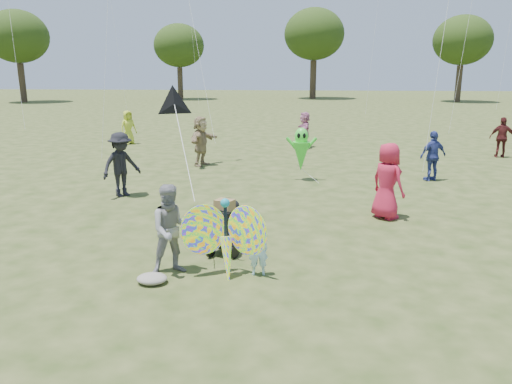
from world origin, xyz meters
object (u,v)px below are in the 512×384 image
(adult_man, at_px, (172,229))
(crowd_b, at_px, (121,165))
(crowd_j, at_px, (305,130))
(butterfly_kite, at_px, (226,239))
(crowd_a, at_px, (387,181))
(crowd_d, at_px, (201,141))
(child_girl, at_px, (258,249))
(crowd_c, at_px, (433,156))
(crowd_g, at_px, (128,127))
(jogging_stroller, at_px, (226,222))
(alien_kite, at_px, (301,151))
(crowd_h, at_px, (502,137))

(adult_man, height_order, crowd_b, crowd_b)
(crowd_j, height_order, butterfly_kite, crowd_j)
(crowd_a, height_order, crowd_d, crowd_d)
(child_girl, height_order, crowd_j, crowd_j)
(butterfly_kite, bearing_deg, crowd_c, 56.33)
(crowd_g, bearing_deg, crowd_b, -117.58)
(child_girl, distance_m, jogging_stroller, 1.40)
(child_girl, bearing_deg, jogging_stroller, -68.38)
(crowd_b, bearing_deg, alien_kite, -24.90)
(adult_man, relative_size, jogging_stroller, 1.43)
(adult_man, xyz_separation_m, crowd_b, (-2.87, 5.36, 0.11))
(crowd_a, relative_size, crowd_b, 1.01)
(crowd_a, xyz_separation_m, crowd_b, (-7.22, 1.54, -0.01))
(crowd_d, relative_size, jogging_stroller, 1.65)
(crowd_h, distance_m, alien_kite, 9.76)
(crowd_a, distance_m, butterfly_kite, 5.15)
(crowd_d, height_order, butterfly_kite, crowd_d)
(jogging_stroller, bearing_deg, crowd_d, 127.08)
(adult_man, xyz_separation_m, crowd_d, (-1.53, 10.23, 0.12))
(crowd_h, height_order, crowd_j, crowd_h)
(crowd_a, relative_size, butterfly_kite, 1.07)
(crowd_a, xyz_separation_m, crowd_d, (-5.88, 6.40, 0.00))
(child_girl, height_order, alien_kite, alien_kite)
(child_girl, distance_m, crowd_b, 6.91)
(crowd_b, bearing_deg, crowd_g, 56.35)
(alien_kite, bearing_deg, crowd_g, 138.36)
(child_girl, relative_size, crowd_j, 0.59)
(child_girl, relative_size, crowd_d, 0.52)
(crowd_a, xyz_separation_m, crowd_c, (2.19, 4.49, -0.11))
(crowd_g, xyz_separation_m, crowd_h, (16.70, -2.32, 0.02))
(crowd_c, relative_size, crowd_g, 1.00)
(crowd_d, bearing_deg, crowd_a, -118.68)
(crowd_h, bearing_deg, crowd_g, 2.84)
(butterfly_kite, height_order, alien_kite, alien_kite)
(crowd_g, distance_m, alien_kite, 11.28)
(crowd_g, xyz_separation_m, crowd_j, (8.57, -0.24, 0.01))
(alien_kite, bearing_deg, crowd_j, 88.89)
(crowd_d, relative_size, crowd_j, 1.14)
(crowd_h, bearing_deg, crowd_j, -3.60)
(crowd_b, xyz_separation_m, crowd_j, (5.26, 9.86, -0.10))
(crowd_d, bearing_deg, crowd_b, -176.65)
(adult_man, height_order, crowd_a, crowd_a)
(crowd_a, xyz_separation_m, crowd_g, (-10.54, 11.64, -0.12))
(jogging_stroller, bearing_deg, crowd_g, 138.80)
(crowd_g, height_order, crowd_h, crowd_h)
(adult_man, bearing_deg, butterfly_kite, -28.40)
(crowd_a, distance_m, alien_kite, 4.64)
(crowd_g, height_order, jogging_stroller, crowd_g)
(crowd_g, relative_size, crowd_j, 0.99)
(crowd_d, xyz_separation_m, butterfly_kite, (2.50, -10.28, -0.25))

